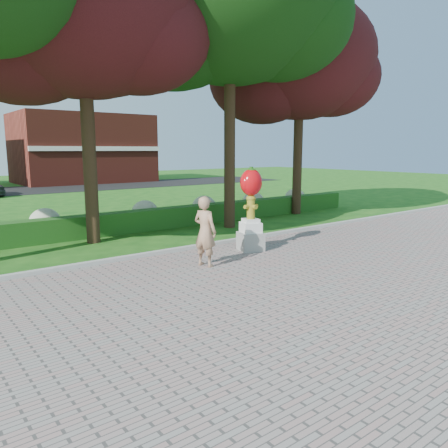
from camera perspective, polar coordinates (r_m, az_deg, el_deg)
name	(u,v)px	position (r m, az deg, el deg)	size (l,w,h in m)	color
ground	(255,271)	(11.47, 4.11, -6.11)	(100.00, 100.00, 0.00)	#185214
walkway	(396,316)	(9.04, 21.59, -11.06)	(40.00, 14.00, 0.04)	gray
curb	(192,248)	(13.76, -4.25, -3.11)	(40.00, 0.18, 0.15)	#ADADA5
lawn_hedge	(134,221)	(17.12, -11.68, 0.36)	(24.00, 0.70, 0.80)	#134514
hydrangea_row	(136,213)	(18.23, -11.47, 1.41)	(20.10, 1.10, 0.99)	#9DA57E
street	(10,191)	(37.08, -26.16, 3.90)	(50.00, 8.00, 0.02)	black
building_right	(83,149)	(44.92, -17.94, 9.34)	(12.00, 8.00, 6.40)	maroon
tree_mid_left	(78,14)	(15.79, -18.54, 24.58)	(8.25, 7.04, 10.69)	black
tree_mid_right	(226,0)	(18.34, 0.24, 27.18)	(9.75, 8.32, 12.64)	black
tree_far_right	(297,66)	(21.96, 9.58, 19.66)	(7.88, 6.72, 10.21)	black
hydrant_sculpture	(251,207)	(13.33, 3.53, 2.28)	(0.88, 0.88, 2.57)	gray
woman	(205,231)	(11.56, -2.48, -0.97)	(0.69, 0.45, 1.88)	#A57C5E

